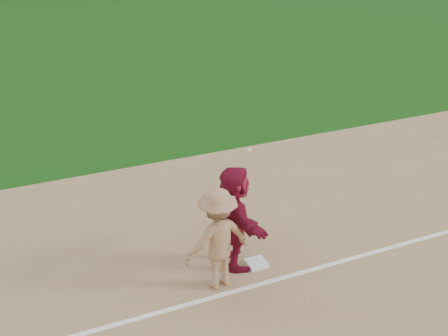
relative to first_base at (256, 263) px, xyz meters
name	(u,v)px	position (x,y,z in m)	size (l,w,h in m)	color
ground	(255,258)	(0.10, 0.24, -0.06)	(160.00, 160.00, 0.00)	#13450D
foul_line	(275,280)	(0.10, -0.56, -0.04)	(60.00, 0.10, 0.01)	white
first_base	(256,263)	(0.00, 0.00, 0.00)	(0.37, 0.37, 0.08)	white
base_runner	(234,217)	(-0.36, 0.24, 0.97)	(1.88, 0.60, 2.03)	maroon
first_base_play	(218,239)	(-0.90, -0.23, 0.92)	(1.38, 0.87, 2.48)	gray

